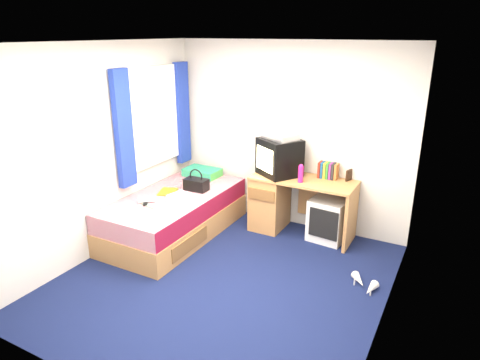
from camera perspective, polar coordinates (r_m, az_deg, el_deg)
The scene contains 20 objects.
ground at distance 4.66m, azimuth -2.19°, elevation -13.10°, with size 3.40×3.40×0.00m, color #0C1438.
room_shell at distance 4.07m, azimuth -2.45°, elevation 4.41°, with size 3.40×3.40×3.40m.
bed at distance 5.56m, azimuth -8.63°, elevation -4.58°, with size 1.01×2.00×0.54m.
pillow at distance 6.10m, azimuth -5.06°, elevation 1.03°, with size 0.50×0.32×0.11m, color teal.
desk at distance 5.61m, azimuth 5.70°, elevation -2.71°, with size 1.30×0.55×0.75m.
storage_cube at distance 5.48m, azimuth 11.75°, elevation -5.12°, with size 0.43×0.43×0.54m, color silver.
crt_tv at distance 5.44m, azimuth 5.26°, elevation 3.06°, with size 0.63×0.62×0.47m.
vcr at distance 5.37m, azimuth 5.39°, elevation 5.88°, with size 0.42×0.30×0.08m, color silver.
book_row at distance 5.44m, azimuth 11.67°, elevation 1.25°, with size 0.24×0.13×0.20m.
picture_frame at distance 5.41m, azimuth 14.32°, elevation 0.63°, with size 0.02×0.12×0.14m, color black.
pink_water_bottle at distance 5.23m, azimuth 8.09°, elevation 0.76°, with size 0.06×0.06×0.20m, color #D91E7A.
aerosol_can at distance 5.42m, azimuth 7.24°, elevation 1.32°, with size 0.05×0.05×0.18m, color silver.
handbag at distance 5.55m, azimuth -5.85°, elevation -0.54°, with size 0.31×0.18×0.29m.
towel at distance 5.18m, azimuth -7.78°, elevation -2.51°, with size 0.29×0.24×0.10m, color white.
magazine at distance 5.55m, azimuth -9.60°, elevation -1.55°, with size 0.21×0.28×0.01m, color yellow.
water_bottle at distance 5.26m, azimuth -12.32°, elevation -2.61°, with size 0.07×0.07×0.20m, color silver.
colour_swatch_fan at distance 5.16m, azimuth -12.04°, elevation -3.38°, with size 0.22×0.06×0.01m, color orange.
remote_control at distance 5.24m, azimuth -12.46°, elevation -3.01°, with size 0.05×0.16×0.02m, color black.
window_assembly at distance 5.68m, azimuth -11.35°, elevation 7.95°, with size 0.11×1.42×1.40m.
white_heels at distance 4.68m, azimuth 16.30°, elevation -13.22°, with size 0.31×0.33×0.09m.
Camera 1 is at (2.02, -3.38, 2.49)m, focal length 32.00 mm.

